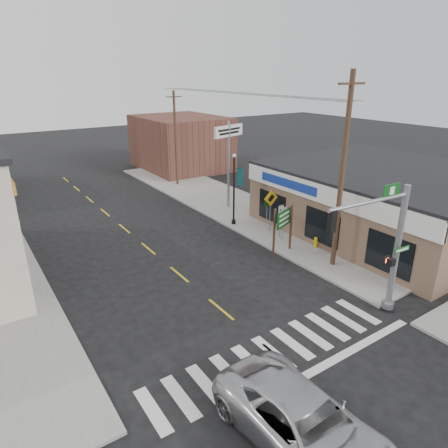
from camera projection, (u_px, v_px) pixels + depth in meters
ground at (280, 358)px, 14.98m from camera, size 140.00×140.00×0.00m
sidewalk_right at (255, 215)px, 29.72m from camera, size 6.00×38.00×0.13m
center_line at (179, 274)px, 21.17m from camera, size 0.12×56.00×0.01m
crosswalk at (273, 353)px, 15.29m from camera, size 11.00×2.20×0.01m
thrift_store at (386, 202)px, 26.48m from camera, size 12.00×14.00×4.00m
bldg_distant_right at (181, 143)px, 43.47m from camera, size 8.00×10.00×5.60m
suv at (305, 425)px, 11.18m from camera, size 2.94×6.00×1.64m
traffic_signal_pole at (389, 239)px, 16.37m from camera, size 4.64×0.37×5.88m
guide_sign at (283, 223)px, 22.97m from camera, size 1.58×0.13×2.77m
fire_hydrant at (316, 242)px, 24.03m from camera, size 0.21×0.21×0.67m
ped_crossing_sign at (271, 203)px, 25.97m from camera, size 1.10×0.08×2.82m
lamp_post at (235, 184)px, 26.90m from camera, size 0.64×0.50×4.90m
dance_center_sign at (229, 143)px, 29.66m from camera, size 3.08×0.19×6.55m
bare_tree at (360, 194)px, 21.91m from camera, size 2.32×2.32×4.65m
shrub_front at (403, 256)px, 22.02m from camera, size 1.19×1.19×0.89m
shrub_back at (320, 222)px, 27.06m from camera, size 1.14×1.14×0.85m
utility_pole_near at (342, 172)px, 20.20m from camera, size 1.75×0.26×10.08m
utility_pole_far at (176, 138)px, 36.15m from camera, size 1.47×0.22×8.43m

